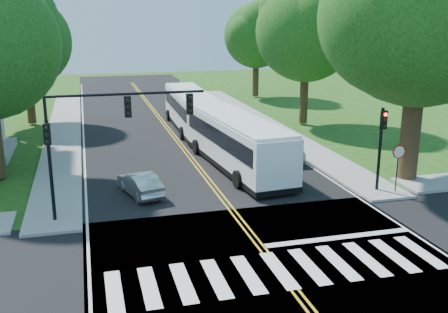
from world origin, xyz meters
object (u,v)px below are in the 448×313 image
object	(u,v)px
signal_ne	(381,138)
bus_follow	(191,109)
suv	(281,149)
bus_lead	(236,141)
signal_nw	(102,126)
dark_sedan	(261,143)
hatchback	(140,184)

from	to	relation	value
signal_ne	bus_follow	distance (m)	19.53
suv	bus_lead	bearing A→B (deg)	25.99
signal_nw	dark_sedan	xyz separation A→B (m)	(10.97, 10.03, -3.81)
signal_ne	bus_follow	size ratio (longest dim) A/B	0.36
bus_follow	signal_ne	bearing A→B (deg)	110.34
signal_ne	dark_sedan	distance (m)	10.75
bus_lead	bus_follow	xyz separation A→B (m)	(-0.41, 11.98, -0.04)
hatchback	suv	bearing A→B (deg)	-168.73
signal_nw	signal_ne	distance (m)	14.13
signal_nw	bus_follow	bearing A→B (deg)	67.32
bus_lead	dark_sedan	world-z (taller)	bus_lead
signal_nw	signal_ne	xyz separation A→B (m)	(14.06, 0.01, -1.41)
signal_nw	suv	xyz separation A→B (m)	(11.51, 7.69, -3.71)
bus_follow	dark_sedan	bearing A→B (deg)	112.59
signal_ne	hatchback	world-z (taller)	signal_ne
signal_nw	suv	size ratio (longest dim) A/B	1.52
signal_ne	hatchback	bearing A→B (deg)	166.92
signal_ne	bus_lead	xyz separation A→B (m)	(-5.95, 6.44, -1.28)
signal_nw	hatchback	xyz separation A→B (m)	(1.83, 2.85, -3.75)
bus_lead	bus_follow	distance (m)	11.99
bus_follow	suv	bearing A→B (deg)	110.83
bus_lead	dark_sedan	xyz separation A→B (m)	(2.86, 3.58, -1.12)
signal_nw	signal_ne	bearing A→B (deg)	0.05
signal_nw	bus_follow	world-z (taller)	signal_nw
signal_nw	suv	bearing A→B (deg)	33.76
bus_lead	signal_nw	bearing A→B (deg)	33.52
signal_nw	bus_lead	size ratio (longest dim) A/B	0.57
hatchback	dark_sedan	size ratio (longest dim) A/B	0.97
signal_ne	suv	world-z (taller)	signal_ne
signal_ne	dark_sedan	xyz separation A→B (m)	(-3.08, 10.02, -2.39)
bus_lead	suv	distance (m)	3.76
signal_ne	hatchback	xyz separation A→B (m)	(-12.23, 2.84, -2.34)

